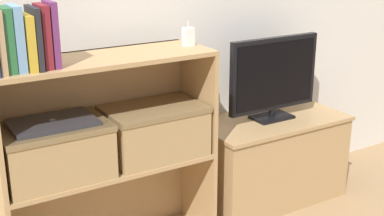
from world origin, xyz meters
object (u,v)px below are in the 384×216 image
book_mustard (27,42)px  book_plum (52,34)px  tv (274,76)px  tv_stand (270,158)px  baby_monitor (188,37)px  book_maroon (43,36)px  book_skyblue (17,38)px  laptop (53,123)px  book_forest (7,40)px  book_charcoal (34,38)px  storage_basket_left (55,149)px  storage_basket_right (154,129)px

book_mustard → book_plum: (0.10, 0.00, 0.02)m
tv → tv_stand: bearing=90.0°
book_mustard → baby_monitor: (0.75, 0.06, -0.06)m
book_maroon → book_mustard: bearing=180.0°
book_skyblue → laptop: book_skyblue is taller
book_forest → book_plum: book_plum is taller
baby_monitor → laptop: bearing=-178.7°
book_charcoal → book_skyblue: bearing=180.0°
tv_stand → book_charcoal: bearing=-175.3°
storage_basket_left → tv: bearing=2.6°
book_forest → tv_stand: bearing=4.4°
storage_basket_left → storage_basket_right: same height
tv → laptop: tv is taller
book_forest → storage_basket_left: book_forest is taller
book_skyblue → book_charcoal: book_skyblue is taller
tv_stand → book_plum: (-1.20, -0.11, 0.83)m
book_skyblue → book_plum: size_ratio=0.97×
book_skyblue → storage_basket_left: (0.12, 0.05, -0.49)m
laptop → baby_monitor: bearing=1.3°
book_maroon → storage_basket_left: size_ratio=0.55×
tv → storage_basket_left: 1.23m
book_maroon → laptop: book_maroon is taller
book_mustard → storage_basket_right: book_mustard is taller
tv_stand → storage_basket_right: storage_basket_right is taller
laptop → tv_stand: bearing=2.7°
tv_stand → book_mustard: 1.54m
book_charcoal → tv: bearing=4.7°
storage_basket_right → book_skyblue: bearing=-175.3°
tv → book_plum: (-1.20, -0.10, 0.36)m
book_charcoal → laptop: 0.37m
tv → book_maroon: book_maroon is taller
storage_basket_right → laptop: laptop is taller
tv → book_charcoal: 1.32m
book_mustard → laptop: size_ratio=0.62×
book_plum → storage_basket_left: bearing=104.4°
tv → book_forest: book_forest is taller
book_mustard → book_charcoal: size_ratio=0.89×
storage_basket_right → book_maroon: bearing=-174.4°
tv → storage_basket_right: tv is taller
storage_basket_left → storage_basket_right: bearing=0.0°
tv → book_charcoal: (-1.27, -0.10, 0.35)m
tv_stand → laptop: size_ratio=2.40×
tv → book_forest: bearing=-175.7°
book_plum → storage_basket_right: size_ratio=0.57×
book_charcoal → book_plum: book_plum is taller
baby_monitor → book_charcoal: bearing=-175.0°
tv → laptop: bearing=-177.4°
book_plum → storage_basket_left: book_plum is taller
book_forest → book_charcoal: book_forest is taller
book_forest → book_skyblue: (0.04, 0.00, 0.00)m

